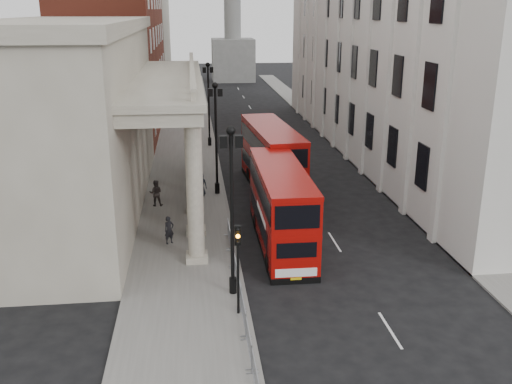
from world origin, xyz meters
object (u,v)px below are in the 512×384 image
pedestrian_a (169,230)px  pedestrian_c (201,184)px  lamp_post_south (232,200)px  lamp_post_mid (216,131)px  lamp_post_north (209,98)px  pedestrian_b (156,193)px  traffic_light (238,253)px  bus_far (272,157)px  bus_near (281,205)px

pedestrian_a → pedestrian_c: bearing=46.6°
lamp_post_south → lamp_post_mid: (0.00, 16.00, 0.00)m
lamp_post_north → pedestrian_b: size_ratio=4.44×
traffic_light → bus_far: bearing=77.6°
traffic_light → bus_near: bearing=68.5°
lamp_post_mid → bus_near: 10.72m
bus_near → pedestrian_b: size_ratio=5.76×
bus_near → pedestrian_a: bus_near is taller
lamp_post_south → traffic_light: (0.10, -2.02, -1.80)m
bus_near → pedestrian_c: 10.57m
lamp_post_mid → pedestrian_a: (-3.29, -9.38, -3.95)m
bus_near → bus_far: (0.94, 10.71, 0.16)m
traffic_light → bus_near: size_ratio=0.40×
bus_far → pedestrian_b: size_ratio=6.23×
lamp_post_south → lamp_post_north: same height
lamp_post_north → bus_far: size_ratio=0.71×
lamp_post_north → bus_near: size_ratio=0.77×
lamp_post_mid → lamp_post_north: (0.00, 16.00, 0.00)m
lamp_post_north → bus_far: lamp_post_north is taller
lamp_post_south → pedestrian_b: 14.83m
bus_far → pedestrian_c: 5.84m
lamp_post_mid → pedestrian_b: bearing=-151.7°
bus_far → pedestrian_b: (-8.68, -3.20, -1.54)m
lamp_post_mid → pedestrian_a: 10.70m
lamp_post_north → pedestrian_c: 16.95m
pedestrian_b → pedestrian_c: (3.21, 1.93, -0.05)m
bus_far → bus_near: bearing=-99.6°
lamp_post_south → lamp_post_mid: 16.00m
bus_far → pedestrian_b: bus_far is taller
lamp_post_mid → pedestrian_b: lamp_post_mid is taller
lamp_post_mid → bus_far: lamp_post_mid is taller
lamp_post_north → traffic_light: 34.07m
bus_far → pedestrian_b: 9.37m
traffic_light → pedestrian_c: size_ratio=2.42×
lamp_post_south → bus_near: size_ratio=0.77×
lamp_post_mid → bus_far: bearing=10.9°
pedestrian_b → pedestrian_c: 3.74m
lamp_post_south → bus_far: size_ratio=0.71×
traffic_light → bus_far: size_ratio=0.37×
traffic_light → pedestrian_b: size_ratio=2.29×
lamp_post_north → bus_near: (3.30, -25.89, -2.48)m
lamp_post_north → pedestrian_b: 19.30m
lamp_post_mid → pedestrian_a: lamp_post_mid is taller
bus_near → pedestrian_b: bearing=136.2°
bus_far → pedestrian_b: bearing=-164.3°
lamp_post_north → pedestrian_a: size_ratio=4.96×
lamp_post_south → pedestrian_c: size_ratio=4.68×
lamp_post_south → lamp_post_mid: size_ratio=1.00×
lamp_post_mid → traffic_light: (0.10, -18.02, -1.80)m
lamp_post_south → pedestrian_a: lamp_post_south is taller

